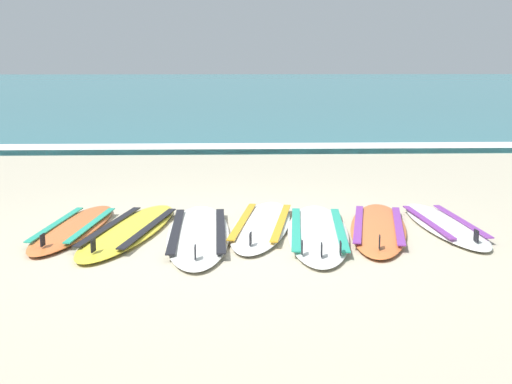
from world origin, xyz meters
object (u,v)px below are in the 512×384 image
at_px(surfboard_6, 444,224).
at_px(surfboard_0, 74,228).
at_px(surfboard_2, 198,233).
at_px(surfboard_3, 262,225).
at_px(surfboard_1, 130,230).
at_px(surfboard_5, 378,228).
at_px(surfboard_4, 318,232).

bearing_deg(surfboard_6, surfboard_0, 179.93).
bearing_deg(surfboard_2, surfboard_3, 26.06).
distance_m(surfboard_3, surfboard_6, 1.88).
bearing_deg(surfboard_1, surfboard_5, 0.02).
bearing_deg(surfboard_0, surfboard_3, 1.49).
xyz_separation_m(surfboard_0, surfboard_6, (3.78, -0.00, 0.00)).
bearing_deg(surfboard_4, surfboard_5, 13.07).
relative_size(surfboard_1, surfboard_4, 0.97).
relative_size(surfboard_0, surfboard_4, 0.85).
distance_m(surfboard_0, surfboard_2, 1.29).
bearing_deg(surfboard_2, surfboard_4, 0.26).
distance_m(surfboard_0, surfboard_1, 0.59).
xyz_separation_m(surfboard_0, surfboard_1, (0.58, -0.11, -0.00)).
bearing_deg(surfboard_6, surfboard_4, -169.36).
bearing_deg(surfboard_3, surfboard_1, -173.14).
distance_m(surfboard_0, surfboard_3, 1.90).
distance_m(surfboard_5, surfboard_6, 0.71).
bearing_deg(surfboard_0, surfboard_2, -11.65).
bearing_deg(surfboard_0, surfboard_6, -0.07).
bearing_deg(surfboard_5, surfboard_1, -179.98).
height_order(surfboard_1, surfboard_2, same).
bearing_deg(surfboard_1, surfboard_0, 169.20).
bearing_deg(surfboard_2, surfboard_0, 168.35).
relative_size(surfboard_1, surfboard_6, 1.16).
distance_m(surfboard_1, surfboard_2, 0.71).
height_order(surfboard_2, surfboard_4, same).
xyz_separation_m(surfboard_3, surfboard_4, (0.54, -0.31, 0.00)).
bearing_deg(surfboard_1, surfboard_2, -12.35).
relative_size(surfboard_3, surfboard_5, 1.00).
xyz_separation_m(surfboard_0, surfboard_5, (3.08, -0.11, -0.00)).
relative_size(surfboard_3, surfboard_6, 1.13).
height_order(surfboard_3, surfboard_4, same).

